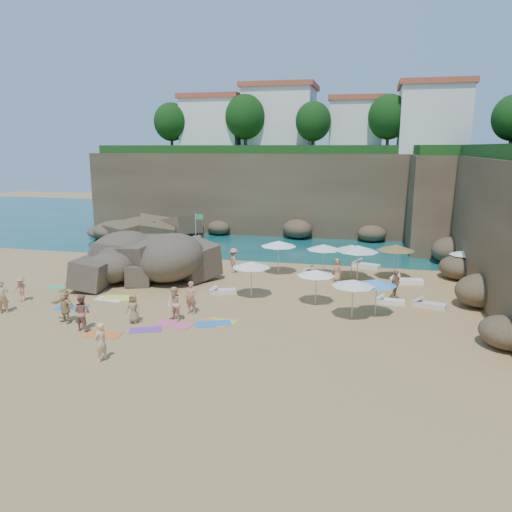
% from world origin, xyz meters
% --- Properties ---
extents(ground, '(120.00, 120.00, 0.00)m').
position_xyz_m(ground, '(0.00, 0.00, 0.00)').
color(ground, tan).
rests_on(ground, ground).
extents(seawater, '(120.00, 120.00, 0.00)m').
position_xyz_m(seawater, '(0.00, 30.00, 0.00)').
color(seawater, '#0C4751').
rests_on(seawater, ground).
extents(cliff_back, '(44.00, 8.00, 8.00)m').
position_xyz_m(cliff_back, '(2.00, 25.00, 4.00)').
color(cliff_back, brown).
rests_on(cliff_back, ground).
extents(cliff_corner, '(10.00, 12.00, 8.00)m').
position_xyz_m(cliff_corner, '(17.00, 20.00, 4.00)').
color(cliff_corner, brown).
rests_on(cliff_corner, ground).
extents(rock_promontory, '(12.00, 7.00, 2.00)m').
position_xyz_m(rock_promontory, '(-11.00, 16.00, 0.00)').
color(rock_promontory, brown).
rests_on(rock_promontory, ground).
extents(clifftop_buildings, '(28.48, 9.48, 7.00)m').
position_xyz_m(clifftop_buildings, '(2.96, 25.79, 11.24)').
color(clifftop_buildings, white).
rests_on(clifftop_buildings, cliff_back).
extents(clifftop_trees, '(35.60, 23.82, 4.40)m').
position_xyz_m(clifftop_trees, '(4.78, 19.52, 11.26)').
color(clifftop_trees, '#11380F').
rests_on(clifftop_trees, ground).
extents(marina_masts, '(3.10, 0.10, 6.00)m').
position_xyz_m(marina_masts, '(-16.50, 30.00, 3.00)').
color(marina_masts, white).
rests_on(marina_masts, ground).
extents(rock_outcrop, '(8.06, 6.30, 3.06)m').
position_xyz_m(rock_outcrop, '(-5.75, 2.41, 0.00)').
color(rock_outcrop, brown).
rests_on(rock_outcrop, ground).
extents(flag_pole, '(0.68, 0.07, 3.50)m').
position_xyz_m(flag_pole, '(-4.61, 10.67, 2.24)').
color(flag_pole, silver).
rests_on(flag_pole, ground).
extents(parasol_0, '(2.34, 2.34, 2.21)m').
position_xyz_m(parasol_0, '(5.85, 6.64, 2.03)').
color(parasol_0, silver).
rests_on(parasol_0, ground).
extents(parasol_1, '(2.62, 2.62, 2.48)m').
position_xyz_m(parasol_1, '(8.16, 5.42, 2.28)').
color(parasol_1, silver).
rests_on(parasol_1, ground).
extents(parasol_2, '(2.40, 2.40, 2.27)m').
position_xyz_m(parasol_2, '(7.72, 6.59, 2.09)').
color(parasol_2, silver).
rests_on(parasol_2, ground).
extents(parasol_3, '(1.99, 1.99, 1.88)m').
position_xyz_m(parasol_3, '(15.08, 8.37, 1.73)').
color(parasol_3, silver).
rests_on(parasol_3, ground).
extents(parasol_5, '(2.47, 2.47, 2.34)m').
position_xyz_m(parasol_5, '(2.76, 6.59, 2.15)').
color(parasol_5, silver).
rests_on(parasol_5, ground).
extents(parasol_6, '(2.49, 2.49, 2.36)m').
position_xyz_m(parasol_6, '(10.54, 6.88, 2.16)').
color(parasol_6, silver).
rests_on(parasol_6, ground).
extents(parasol_8, '(2.10, 2.10, 1.98)m').
position_xyz_m(parasol_8, '(6.04, 0.32, 1.82)').
color(parasol_8, silver).
rests_on(parasol_8, ground).
extents(parasol_9, '(2.27, 2.27, 2.15)m').
position_xyz_m(parasol_9, '(2.23, 0.81, 1.97)').
color(parasol_9, silver).
rests_on(parasol_9, ground).
extents(parasol_10, '(2.09, 2.09, 1.97)m').
position_xyz_m(parasol_10, '(9.31, -0.90, 1.81)').
color(parasol_10, silver).
rests_on(parasol_10, ground).
extents(parasol_11, '(2.20, 2.20, 2.08)m').
position_xyz_m(parasol_11, '(8.14, -1.66, 1.91)').
color(parasol_11, silver).
rests_on(parasol_11, ground).
extents(lounger_0, '(2.12, 1.07, 0.31)m').
position_xyz_m(lounger_0, '(5.48, 6.67, 0.16)').
color(lounger_0, silver).
rests_on(lounger_0, ground).
extents(lounger_1, '(2.13, 1.34, 0.31)m').
position_xyz_m(lounger_1, '(8.67, 9.80, 0.16)').
color(lounger_1, white).
rests_on(lounger_1, ground).
extents(lounger_2, '(2.10, 0.84, 0.32)m').
position_xyz_m(lounger_2, '(11.28, 5.94, 0.16)').
color(lounger_2, white).
rests_on(lounger_2, ground).
extents(lounger_3, '(1.69, 1.16, 0.25)m').
position_xyz_m(lounger_3, '(0.38, 1.16, 0.13)').
color(lounger_3, silver).
rests_on(lounger_3, ground).
extents(lounger_4, '(1.82, 1.03, 0.27)m').
position_xyz_m(lounger_4, '(12.22, 1.20, 0.13)').
color(lounger_4, silver).
rests_on(lounger_4, ground).
extents(lounger_5, '(1.63, 0.63, 0.25)m').
position_xyz_m(lounger_5, '(10.14, 1.38, 0.12)').
color(lounger_5, white).
rests_on(lounger_5, ground).
extents(towel_0, '(1.90, 1.42, 0.03)m').
position_xyz_m(towel_0, '(-6.92, -3.32, 0.02)').
color(towel_0, '#2279BA').
rests_on(towel_0, ground).
extents(towel_2, '(1.75, 1.01, 0.03)m').
position_xyz_m(towel_2, '(-3.14, -6.63, 0.01)').
color(towel_2, orange).
rests_on(towel_2, ground).
extents(towel_3, '(1.74, 1.23, 0.03)m').
position_xyz_m(towel_3, '(-10.11, 0.08, 0.01)').
color(towel_3, '#36BD6A').
rests_on(towel_3, ground).
extents(towel_4, '(2.00, 1.15, 0.03)m').
position_xyz_m(towel_4, '(-5.28, -1.08, 0.02)').
color(towel_4, '#EDFF43').
rests_on(towel_4, ground).
extents(towel_5, '(1.79, 1.04, 0.03)m').
position_xyz_m(towel_5, '(-5.67, -1.43, 0.02)').
color(towel_5, white).
rests_on(towel_5, ground).
extents(towel_6, '(1.69, 1.26, 0.03)m').
position_xyz_m(towel_6, '(-1.47, -5.57, 0.01)').
color(towel_6, purple).
rests_on(towel_6, ground).
extents(towel_7, '(1.53, 0.84, 0.03)m').
position_xyz_m(towel_7, '(-9.40, 0.65, 0.01)').
color(towel_7, '#E73E28').
rests_on(towel_7, ground).
extents(towel_8, '(1.97, 1.49, 0.03)m').
position_xyz_m(towel_8, '(1.46, -4.04, 0.02)').
color(towel_8, blue).
rests_on(towel_8, ground).
extents(towel_9, '(2.06, 1.34, 0.03)m').
position_xyz_m(towel_9, '(-0.43, -4.51, 0.02)').
color(towel_9, '#E25882').
rests_on(towel_9, ground).
extents(towel_10, '(1.78, 1.39, 0.03)m').
position_xyz_m(towel_10, '(1.52, -3.93, 0.01)').
color(towel_10, orange).
rests_on(towel_10, ground).
extents(towel_12, '(1.56, 0.87, 0.03)m').
position_xyz_m(towel_12, '(1.76, -3.59, 0.01)').
color(towel_12, yellow).
rests_on(towel_12, ground).
extents(person_stand_0, '(0.77, 0.65, 1.78)m').
position_xyz_m(person_stand_0, '(-9.92, -4.94, 0.89)').
color(person_stand_0, tan).
rests_on(person_stand_0, ground).
extents(person_stand_1, '(0.96, 0.80, 1.79)m').
position_xyz_m(person_stand_1, '(-4.42, -6.24, 0.89)').
color(person_stand_1, '#A96954').
rests_on(person_stand_1, ground).
extents(person_stand_2, '(1.08, 1.17, 1.75)m').
position_xyz_m(person_stand_2, '(-0.34, 6.22, 0.88)').
color(person_stand_2, tan).
rests_on(person_stand_2, ground).
extents(person_stand_3, '(0.86, 1.05, 1.67)m').
position_xyz_m(person_stand_3, '(10.42, 2.52, 0.84)').
color(person_stand_3, '#A17950').
rests_on(person_stand_3, ground).
extents(person_stand_4, '(0.84, 0.78, 1.53)m').
position_xyz_m(person_stand_4, '(6.85, 5.56, 0.76)').
color(person_stand_4, tan).
rests_on(person_stand_4, ground).
extents(person_stand_5, '(1.87, 0.87, 1.95)m').
position_xyz_m(person_stand_5, '(-4.11, 9.67, 0.97)').
color(person_stand_5, tan).
rests_on(person_stand_5, ground).
extents(person_stand_6, '(0.55, 0.69, 1.64)m').
position_xyz_m(person_stand_6, '(-1.68, -9.25, 0.82)').
color(person_stand_6, '#E6BA82').
rests_on(person_stand_6, ground).
extents(person_lie_0, '(1.16, 1.56, 0.38)m').
position_xyz_m(person_lie_0, '(-10.33, -2.97, 0.19)').
color(person_lie_0, tan).
rests_on(person_lie_0, ground).
extents(person_lie_2, '(0.73, 1.46, 0.39)m').
position_xyz_m(person_lie_2, '(-2.48, -4.77, 0.19)').
color(person_lie_2, olive).
rests_on(person_lie_2, ground).
extents(person_lie_3, '(2.06, 2.14, 0.46)m').
position_xyz_m(person_lie_3, '(-5.86, -5.49, 0.23)').
color(person_lie_3, tan).
rests_on(person_lie_3, ground).
extents(person_lie_4, '(0.76, 1.76, 0.41)m').
position_xyz_m(person_lie_4, '(-0.16, -2.78, 0.20)').
color(person_lie_4, tan).
rests_on(person_lie_4, ground).
extents(person_lie_5, '(1.53, 1.95, 0.66)m').
position_xyz_m(person_lie_5, '(-0.54, -4.11, 0.33)').
color(person_lie_5, '#EBBF85').
rests_on(person_lie_5, ground).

